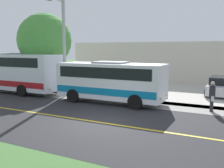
{
  "coord_description": "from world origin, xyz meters",
  "views": [
    {
      "loc": [
        10.49,
        6.02,
        3.58
      ],
      "look_at": [
        -3.5,
        -1.07,
        1.4
      ],
      "focal_mm": 40.84,
      "sensor_mm": 36.0,
      "label": 1
    }
  ],
  "objects_px": {
    "commercial_building": "(174,60)",
    "tree_curbside": "(45,40)",
    "transit_bus_rear": "(0,70)",
    "parked_car_near": "(221,86)",
    "pedestrian_with_bags": "(212,95)",
    "shuttle_bus_front": "(111,80)",
    "street_light_pole": "(63,43)"
  },
  "relations": [
    {
      "from": "parked_car_near",
      "to": "tree_curbside",
      "type": "bearing_deg",
      "value": -76.94
    },
    {
      "from": "transit_bus_rear",
      "to": "parked_car_near",
      "type": "relative_size",
      "value": 2.71
    },
    {
      "from": "commercial_building",
      "to": "tree_curbside",
      "type": "bearing_deg",
      "value": -30.91
    },
    {
      "from": "pedestrian_with_bags",
      "to": "street_light_pole",
      "type": "bearing_deg",
      "value": -90.0
    },
    {
      "from": "transit_bus_rear",
      "to": "street_light_pole",
      "type": "height_order",
      "value": "street_light_pole"
    },
    {
      "from": "pedestrian_with_bags",
      "to": "shuttle_bus_front",
      "type": "bearing_deg",
      "value": -86.39
    },
    {
      "from": "transit_bus_rear",
      "to": "tree_curbside",
      "type": "relative_size",
      "value": 1.78
    },
    {
      "from": "street_light_pole",
      "to": "parked_car_near",
      "type": "height_order",
      "value": "street_light_pole"
    },
    {
      "from": "street_light_pole",
      "to": "tree_curbside",
      "type": "xyz_separation_m",
      "value": [
        -2.54,
        -3.99,
        0.33
      ]
    },
    {
      "from": "pedestrian_with_bags",
      "to": "commercial_building",
      "type": "distance_m",
      "value": 17.67
    },
    {
      "from": "street_light_pole",
      "to": "commercial_building",
      "type": "relative_size",
      "value": 0.32
    },
    {
      "from": "commercial_building",
      "to": "shuttle_bus_front",
      "type": "bearing_deg",
      "value": -0.77
    },
    {
      "from": "pedestrian_with_bags",
      "to": "tree_curbside",
      "type": "bearing_deg",
      "value": -99.93
    },
    {
      "from": "street_light_pole",
      "to": "transit_bus_rear",
      "type": "bearing_deg",
      "value": -86.7
    },
    {
      "from": "shuttle_bus_front",
      "to": "pedestrian_with_bags",
      "type": "xyz_separation_m",
      "value": [
        -0.4,
        6.33,
        -0.58
      ]
    },
    {
      "from": "commercial_building",
      "to": "transit_bus_rear",
      "type": "bearing_deg",
      "value": -32.57
    },
    {
      "from": "shuttle_bus_front",
      "to": "tree_curbside",
      "type": "height_order",
      "value": "tree_curbside"
    },
    {
      "from": "pedestrian_with_bags",
      "to": "street_light_pole",
      "type": "xyz_separation_m",
      "value": [
        -0.0,
        -10.49,
        3.05
      ]
    },
    {
      "from": "pedestrian_with_bags",
      "to": "parked_car_near",
      "type": "height_order",
      "value": "pedestrian_with_bags"
    },
    {
      "from": "transit_bus_rear",
      "to": "parked_car_near",
      "type": "xyz_separation_m",
      "value": [
        -6.28,
        16.97,
        -1.08
      ]
    },
    {
      "from": "transit_bus_rear",
      "to": "tree_curbside",
      "type": "bearing_deg",
      "value": 140.25
    },
    {
      "from": "parked_car_near",
      "to": "commercial_building",
      "type": "bearing_deg",
      "value": -149.84
    },
    {
      "from": "pedestrian_with_bags",
      "to": "transit_bus_rear",
      "type": "bearing_deg",
      "value": -88.75
    },
    {
      "from": "pedestrian_with_bags",
      "to": "parked_car_near",
      "type": "bearing_deg",
      "value": 179.3
    },
    {
      "from": "transit_bus_rear",
      "to": "parked_car_near",
      "type": "distance_m",
      "value": 18.13
    },
    {
      "from": "pedestrian_with_bags",
      "to": "parked_car_near",
      "type": "relative_size",
      "value": 0.4
    },
    {
      "from": "transit_bus_rear",
      "to": "street_light_pole",
      "type": "distance_m",
      "value": 6.79
    },
    {
      "from": "parked_car_near",
      "to": "commercial_building",
      "type": "xyz_separation_m",
      "value": [
        -10.62,
        -6.17,
        1.47
      ]
    },
    {
      "from": "tree_curbside",
      "to": "commercial_building",
      "type": "height_order",
      "value": "tree_curbside"
    },
    {
      "from": "parked_car_near",
      "to": "street_light_pole",
      "type": "bearing_deg",
      "value": -60.77
    },
    {
      "from": "street_light_pole",
      "to": "tree_curbside",
      "type": "bearing_deg",
      "value": -122.42
    },
    {
      "from": "pedestrian_with_bags",
      "to": "commercial_building",
      "type": "height_order",
      "value": "commercial_building"
    }
  ]
}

